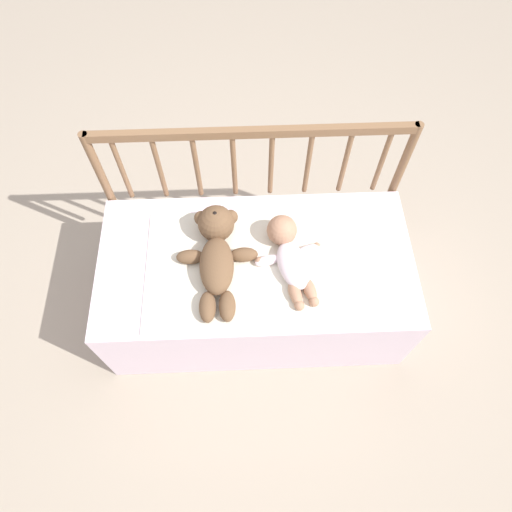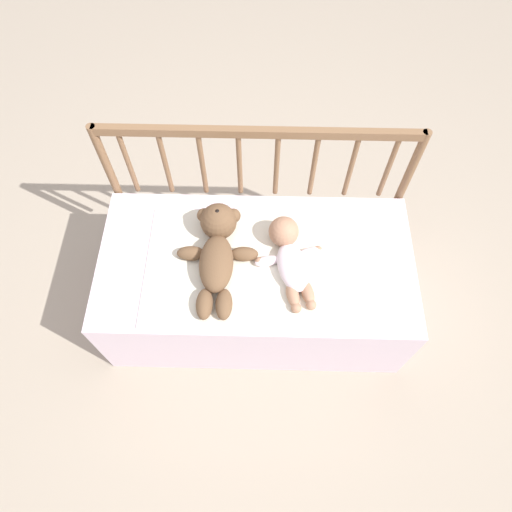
# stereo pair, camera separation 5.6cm
# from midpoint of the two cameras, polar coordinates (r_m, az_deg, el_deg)

# --- Properties ---
(ground_plane) EXTENTS (12.00, 12.00, 0.00)m
(ground_plane) POSITION_cam_midpoint_polar(r_m,az_deg,el_deg) (2.29, -0.72, -6.03)
(ground_plane) COLOR tan
(crib_mattress) EXTENTS (1.31, 0.66, 0.45)m
(crib_mattress) POSITION_cam_midpoint_polar(r_m,az_deg,el_deg) (2.09, -0.79, -3.55)
(crib_mattress) COLOR silver
(crib_mattress) RESTS_ON ground_plane
(crib_rail) EXTENTS (1.31, 0.04, 0.84)m
(crib_rail) POSITION_cam_midpoint_polar(r_m,az_deg,el_deg) (1.97, -1.26, 10.52)
(crib_rail) COLOR brown
(crib_rail) RESTS_ON ground_plane
(blanket) EXTENTS (0.85, 0.56, 0.01)m
(blanket) POSITION_cam_midpoint_polar(r_m,az_deg,el_deg) (1.87, -1.65, -1.40)
(blanket) COLOR silver
(blanket) RESTS_ON crib_mattress
(teddy_bear) EXTENTS (0.33, 0.50, 0.16)m
(teddy_bear) POSITION_cam_midpoint_polar(r_m,az_deg,el_deg) (1.85, -5.82, 0.69)
(teddy_bear) COLOR brown
(teddy_bear) RESTS_ON crib_mattress
(baby) EXTENTS (0.29, 0.41, 0.13)m
(baby) POSITION_cam_midpoint_polar(r_m,az_deg,el_deg) (1.85, 3.34, 0.29)
(baby) COLOR white
(baby) RESTS_ON crib_mattress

